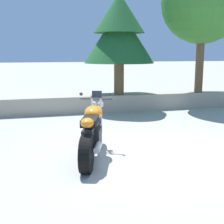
# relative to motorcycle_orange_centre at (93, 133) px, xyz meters

# --- Properties ---
(ground_plane) EXTENTS (120.00, 120.00, 0.00)m
(ground_plane) POSITION_rel_motorcycle_orange_centre_xyz_m (1.18, -0.16, -0.49)
(ground_plane) COLOR #A3A099
(stone_wall) EXTENTS (36.00, 0.80, 0.55)m
(stone_wall) POSITION_rel_motorcycle_orange_centre_xyz_m (1.18, 4.64, -0.21)
(stone_wall) COLOR #A89E89
(stone_wall) RESTS_ON ground
(motorcycle_orange_centre) EXTENTS (0.94, 2.00, 1.18)m
(motorcycle_orange_centre) POSITION_rel_motorcycle_orange_centre_xyz_m (0.00, 0.00, 0.00)
(motorcycle_orange_centre) COLOR black
(motorcycle_orange_centre) RESTS_ON ground
(pine_tree_far_left) EXTENTS (2.33, 2.33, 3.31)m
(pine_tree_far_left) POSITION_rel_motorcycle_orange_centre_xyz_m (1.81, 4.59, 2.19)
(pine_tree_far_left) COLOR brown
(pine_tree_far_left) RESTS_ON stone_wall
(leafy_tree_mid_left) EXTENTS (2.99, 2.85, 4.53)m
(leafy_tree_mid_left) POSITION_rel_motorcycle_orange_centre_xyz_m (4.85, 4.33, 3.10)
(leafy_tree_mid_left) COLOR brown
(leafy_tree_mid_left) RESTS_ON stone_wall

